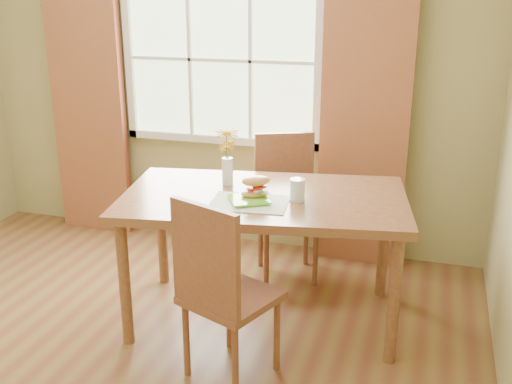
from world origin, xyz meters
The scene contains 12 objects.
room centered at (0.00, 0.00, 1.35)m, with size 4.24×3.84×2.74m.
window centered at (0.00, 1.87, 1.50)m, with size 1.62×0.06×1.32m.
curtain_left centered at (-1.15, 1.78, 1.10)m, with size 0.65×0.08×2.20m, color maroon.
curtain_right centered at (1.15, 1.78, 1.10)m, with size 0.65×0.08×2.20m, color maroon.
dining_table centered at (0.69, 0.73, 0.75)m, with size 1.86×1.24×0.84m.
chair_near centered at (0.65, 0.03, 0.57)m, with size 0.57×0.57×1.04m.
chair_far centered at (0.65, 1.43, 0.57)m, with size 0.57×0.57×1.04m.
placemat centered at (0.65, 0.57, 0.84)m, with size 0.45×0.33×0.01m, color beige.
plate centered at (0.64, 0.58, 0.85)m, with size 0.22×0.22×0.01m, color #6DC731.
croissant_sandwich centered at (0.66, 0.64, 0.92)m, with size 0.21×0.19×0.13m.
water_glass centered at (0.90, 0.70, 0.90)m, with size 0.09×0.09×0.13m.
flower_vase centered at (0.41, 0.86, 1.06)m, with size 0.15×0.15×0.36m.
Camera 1 is at (1.64, -2.57, 2.03)m, focal length 42.00 mm.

